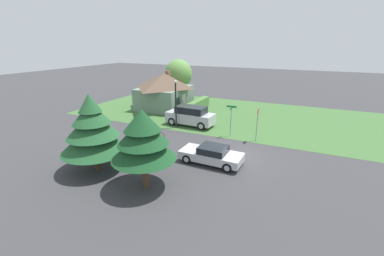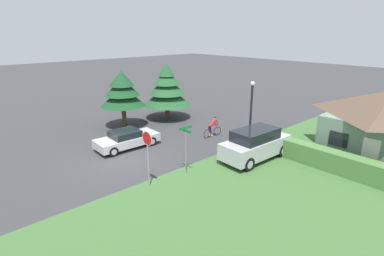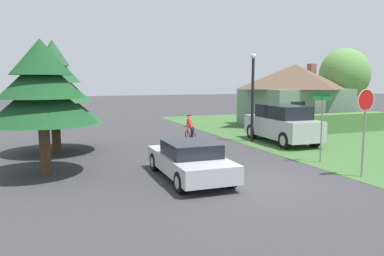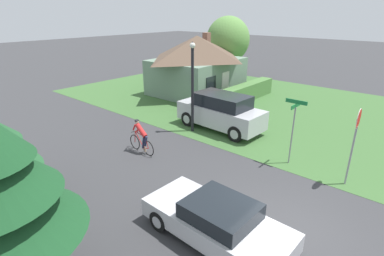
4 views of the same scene
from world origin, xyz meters
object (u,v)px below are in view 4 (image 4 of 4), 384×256
(stop_sign, at_px, (356,132))
(street_lamp, at_px, (192,82))
(sedan_left_lane, at_px, (217,221))
(parked_suv_right, at_px, (221,112))
(cottage_house, at_px, (197,64))
(street_name_sign, at_px, (294,121))
(deciduous_tree_right, at_px, (228,40))
(cyclist, at_px, (141,137))

(stop_sign, distance_m, street_lamp, 8.02)
(sedan_left_lane, xyz_separation_m, parked_suv_right, (7.21, 5.03, 0.37))
(cottage_house, relative_size, sedan_left_lane, 1.63)
(stop_sign, relative_size, street_lamp, 0.63)
(street_lamp, bearing_deg, street_name_sign, -91.24)
(deciduous_tree_right, bearing_deg, street_name_sign, -136.13)
(cottage_house, height_order, sedan_left_lane, cottage_house)
(parked_suv_right, bearing_deg, sedan_left_lane, 127.27)
(sedan_left_lane, bearing_deg, street_name_sign, -84.88)
(cottage_house, xyz_separation_m, stop_sign, (-6.97, -13.21, -0.16))
(cottage_house, relative_size, stop_sign, 2.38)
(cottage_house, bearing_deg, deciduous_tree_right, 6.69)
(parked_suv_right, xyz_separation_m, street_name_sign, (-1.36, -4.63, 0.95))
(cyclist, height_order, parked_suv_right, parked_suv_right)
(street_lamp, bearing_deg, cyclist, 178.99)
(parked_suv_right, distance_m, street_name_sign, 4.92)
(cyclist, relative_size, parked_suv_right, 0.36)
(deciduous_tree_right, bearing_deg, stop_sign, -131.35)
(cottage_house, distance_m, street_name_sign, 12.78)
(cyclist, distance_m, deciduous_tree_right, 16.86)
(parked_suv_right, xyz_separation_m, deciduous_tree_right, (10.70, 6.96, 2.75))
(cottage_house, height_order, parked_suv_right, cottage_house)
(stop_sign, bearing_deg, deciduous_tree_right, -134.66)
(deciduous_tree_right, bearing_deg, street_lamp, -153.43)
(sedan_left_lane, relative_size, parked_suv_right, 0.89)
(street_lamp, distance_m, street_name_sign, 5.68)
(sedan_left_lane, relative_size, street_name_sign, 1.55)
(sedan_left_lane, xyz_separation_m, stop_sign, (5.62, -1.97, 1.52))
(sedan_left_lane, bearing_deg, cottage_house, -46.98)
(stop_sign, bearing_deg, cyclist, -71.51)
(street_name_sign, distance_m, deciduous_tree_right, 16.83)
(cottage_house, relative_size, parked_suv_right, 1.45)
(stop_sign, distance_m, deciduous_tree_right, 18.67)
(sedan_left_lane, height_order, deciduous_tree_right, deciduous_tree_right)
(stop_sign, bearing_deg, sedan_left_lane, -22.64)
(stop_sign, bearing_deg, parked_suv_right, -106.07)
(cottage_house, relative_size, cyclist, 4.08)
(sedan_left_lane, distance_m, parked_suv_right, 8.79)
(stop_sign, xyz_separation_m, street_name_sign, (0.22, 2.36, -0.19))
(stop_sign, bearing_deg, cottage_house, -121.13)
(parked_suv_right, height_order, street_lamp, street_lamp)
(parked_suv_right, bearing_deg, street_name_sign, 165.99)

